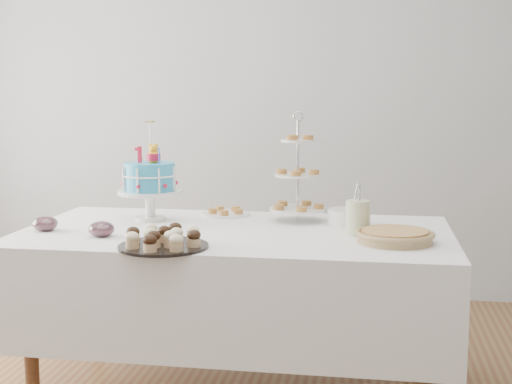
% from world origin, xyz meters
% --- Properties ---
extents(walls, '(5.04, 4.04, 2.70)m').
position_xyz_m(walls, '(0.00, 0.00, 1.35)').
color(walls, '#A7AAAD').
rests_on(walls, floor).
extents(table, '(1.92, 1.02, 0.77)m').
position_xyz_m(table, '(0.00, 0.30, 0.54)').
color(table, silver).
rests_on(table, floor).
extents(birthday_cake, '(0.31, 0.31, 0.48)m').
position_xyz_m(birthday_cake, '(-0.46, 0.48, 0.90)').
color(birthday_cake, white).
rests_on(birthday_cake, table).
extents(cupcake_tray, '(0.36, 0.36, 0.08)m').
position_xyz_m(cupcake_tray, '(-0.22, -0.10, 0.81)').
color(cupcake_tray, black).
rests_on(cupcake_tray, table).
extents(pie, '(0.33, 0.33, 0.05)m').
position_xyz_m(pie, '(0.70, 0.15, 0.80)').
color(pie, tan).
rests_on(pie, table).
extents(tiered_stand, '(0.27, 0.27, 0.53)m').
position_xyz_m(tiered_stand, '(0.25, 0.57, 0.99)').
color(tiered_stand, silver).
rests_on(tiered_stand, table).
extents(plate_stack, '(0.19, 0.19, 0.07)m').
position_xyz_m(plate_stack, '(0.49, 0.51, 0.81)').
color(plate_stack, white).
rests_on(plate_stack, table).
extents(pastry_plate, '(0.24, 0.24, 0.04)m').
position_xyz_m(pastry_plate, '(-0.12, 0.68, 0.79)').
color(pastry_plate, white).
rests_on(pastry_plate, table).
extents(jam_bowl_a, '(0.11, 0.11, 0.07)m').
position_xyz_m(jam_bowl_a, '(-0.84, 0.15, 0.80)').
color(jam_bowl_a, silver).
rests_on(jam_bowl_a, table).
extents(jam_bowl_b, '(0.11, 0.11, 0.07)m').
position_xyz_m(jam_bowl_b, '(-0.54, 0.07, 0.80)').
color(jam_bowl_b, silver).
rests_on(jam_bowl_b, table).
extents(utensil_pitcher, '(0.11, 0.10, 0.23)m').
position_xyz_m(utensil_pitcher, '(0.54, 0.29, 0.85)').
color(utensil_pitcher, white).
rests_on(utensil_pitcher, table).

